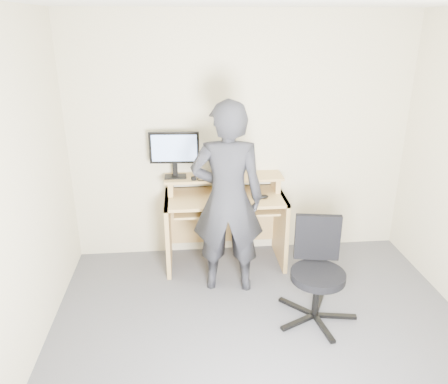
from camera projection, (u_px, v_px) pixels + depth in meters
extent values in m
plane|color=#5B5A60|center=(270.00, 358.00, 3.30)|extent=(3.50, 3.50, 0.00)
cube|color=beige|center=(242.00, 139.00, 4.47)|extent=(3.50, 0.02, 2.50)
cube|color=tan|center=(168.00, 232.00, 4.44)|extent=(0.04, 0.60, 0.75)
cube|color=tan|center=(280.00, 227.00, 4.54)|extent=(0.04, 0.60, 0.75)
cube|color=tan|center=(225.00, 197.00, 4.36)|extent=(1.20, 0.60, 0.03)
cube|color=tan|center=(226.00, 209.00, 4.32)|extent=(1.02, 0.38, 0.02)
cube|color=tan|center=(171.00, 185.00, 4.42)|extent=(0.05, 0.28, 0.15)
cube|color=tan|center=(276.00, 182.00, 4.51)|extent=(0.05, 0.28, 0.15)
cube|color=tan|center=(224.00, 177.00, 4.44)|extent=(1.20, 0.30, 0.02)
cube|color=tan|center=(223.00, 214.00, 4.74)|extent=(1.20, 0.03, 0.65)
cube|color=black|center=(175.00, 177.00, 4.39)|extent=(0.22, 0.14, 0.01)
cube|color=black|center=(175.00, 169.00, 4.38)|extent=(0.05, 0.04, 0.14)
cube|color=black|center=(174.00, 148.00, 4.28)|extent=(0.49, 0.06, 0.31)
cube|color=#91B4FB|center=(174.00, 148.00, 4.26)|extent=(0.44, 0.03, 0.27)
cube|color=black|center=(215.00, 166.00, 4.41)|extent=(0.09, 0.14, 0.20)
cylinder|color=silver|center=(227.00, 167.00, 4.42)|extent=(0.09, 0.09, 0.18)
cube|color=black|center=(240.00, 176.00, 4.43)|extent=(0.07, 0.13, 0.01)
cube|color=black|center=(194.00, 179.00, 4.31)|extent=(0.05, 0.05, 0.03)
torus|color=silver|center=(202.00, 175.00, 4.45)|extent=(0.17, 0.17, 0.06)
cube|color=black|center=(217.00, 208.00, 4.29)|extent=(0.49, 0.28, 0.03)
ellipsoid|color=black|center=(264.00, 197.00, 4.29)|extent=(0.10, 0.07, 0.04)
cube|color=black|center=(336.00, 316.00, 3.71)|extent=(0.35, 0.10, 0.03)
cube|color=black|center=(318.00, 303.00, 3.88)|extent=(0.20, 0.32, 0.03)
cube|color=black|center=(296.00, 307.00, 3.84)|extent=(0.27, 0.28, 0.03)
cube|color=black|center=(298.00, 322.00, 3.64)|extent=(0.33, 0.19, 0.03)
cube|color=black|center=(324.00, 328.00, 3.56)|extent=(0.09, 0.35, 0.03)
cylinder|color=black|center=(316.00, 296.00, 3.66)|extent=(0.05, 0.05, 0.36)
cylinder|color=black|center=(318.00, 276.00, 3.58)|extent=(0.45, 0.45, 0.06)
cube|color=black|center=(317.00, 237.00, 3.68)|extent=(0.38, 0.12, 0.41)
imported|color=black|center=(228.00, 199.00, 3.89)|extent=(0.70, 0.50, 1.79)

